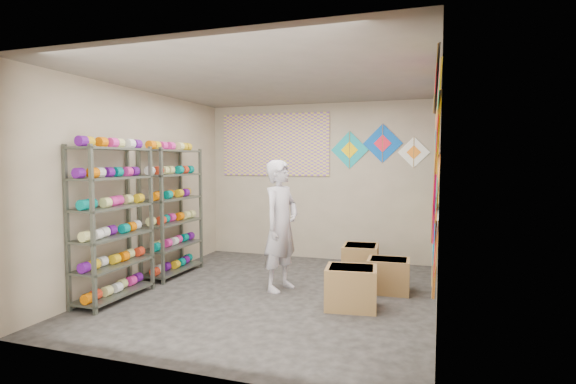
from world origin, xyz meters
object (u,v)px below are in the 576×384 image
(shelf_rack_front, at_px, (113,223))
(shelf_rack_back, at_px, (172,212))
(shopkeeper, at_px, (281,225))
(carton_a, at_px, (351,288))
(carton_b, at_px, (388,275))
(carton_c, at_px, (360,261))

(shelf_rack_front, relative_size, shelf_rack_back, 1.00)
(shelf_rack_front, relative_size, shopkeeper, 1.10)
(carton_a, bearing_deg, carton_b, 59.54)
(shelf_rack_back, height_order, carton_a, shelf_rack_back)
(carton_b, bearing_deg, shelf_rack_front, -158.93)
(shopkeeper, relative_size, carton_a, 2.97)
(shelf_rack_back, relative_size, carton_c, 3.44)
(shopkeeper, bearing_deg, carton_b, -60.33)
(carton_a, relative_size, carton_b, 1.09)
(shopkeeper, distance_m, carton_a, 1.28)
(shelf_rack_front, bearing_deg, shopkeeper, 30.41)
(shelf_rack_back, xyz_separation_m, carton_b, (3.18, 0.11, -0.73))
(carton_b, bearing_deg, carton_a, -116.08)
(shopkeeper, bearing_deg, carton_a, -98.17)
(shelf_rack_back, distance_m, carton_a, 3.00)
(shelf_rack_front, distance_m, carton_b, 3.55)
(shopkeeper, relative_size, carton_b, 3.24)
(shelf_rack_back, bearing_deg, shopkeeper, -7.46)
(carton_a, distance_m, carton_c, 1.41)
(shopkeeper, distance_m, carton_c, 1.45)
(carton_b, bearing_deg, carton_c, 124.61)
(carton_a, bearing_deg, shopkeeper, 149.13)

